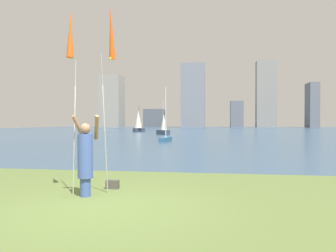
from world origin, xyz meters
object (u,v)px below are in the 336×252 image
object	(u,v)px
kite_flag_right	(111,39)
sailboat_5	(163,126)
bag	(112,184)
sailboat_1	(138,121)
sailboat_6	(166,138)
kite_flag_left	(71,40)
person	(85,156)

from	to	relation	value
kite_flag_right	sailboat_5	distance (m)	36.24
bag	sailboat_1	bearing A→B (deg)	102.87
kite_flag_right	sailboat_1	world-z (taller)	sailboat_1
bag	sailboat_6	distance (m)	20.17
kite_flag_left	person	bearing A→B (deg)	-7.54
bag	sailboat_5	xyz separation A→B (m)	(-4.48, 35.70, 1.06)
kite_flag_right	sailboat_6	xyz separation A→B (m)	(-1.79, 20.27, -3.37)
bag	sailboat_6	world-z (taller)	sailboat_6
person	sailboat_5	distance (m)	36.82
person	sailboat_6	world-z (taller)	sailboat_6
kite_flag_left	sailboat_5	bearing A→B (deg)	95.91
bag	sailboat_1	distance (m)	48.69
kite_flag_left	sailboat_5	distance (m)	36.80
kite_flag_right	sailboat_5	world-z (taller)	sailboat_5
person	kite_flag_left	bearing A→B (deg)	176.56
kite_flag_right	sailboat_5	xyz separation A→B (m)	(-4.51, 35.87, -2.52)
person	kite_flag_right	size ratio (longest dim) A/B	0.41
kite_flag_left	sailboat_5	world-z (taller)	sailboat_5
bag	sailboat_6	xyz separation A→B (m)	(-1.77, 20.09, 0.21)
kite_flag_right	sailboat_1	bearing A→B (deg)	102.85
bag	sailboat_1	world-z (taller)	sailboat_1
sailboat_5	sailboat_6	distance (m)	15.86
kite_flag_left	sailboat_6	bearing A→B (deg)	92.92
kite_flag_right	person	bearing A→B (deg)	-117.15
kite_flag_right	bag	bearing A→B (deg)	98.71
sailboat_5	sailboat_1	bearing A→B (deg)	118.43
kite_flag_right	bag	size ratio (longest dim) A/B	13.86
bag	sailboat_5	size ratio (longest dim) A/B	0.07
kite_flag_left	bag	bearing A→B (deg)	50.14
bag	sailboat_5	bearing A→B (deg)	97.15
kite_flag_left	bag	distance (m)	3.57
person	sailboat_5	size ratio (longest dim) A/B	0.40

